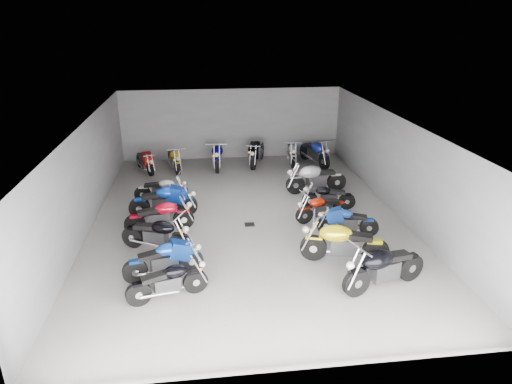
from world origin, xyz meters
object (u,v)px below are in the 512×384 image
motorcycle_back_f (315,152)px  motorcycle_right_b (343,243)px  motorcycle_left_e (164,201)px  motorcycle_right_d (322,208)px  motorcycle_back_e (292,153)px  motorcycle_left_f (162,190)px  motorcycle_right_a (384,267)px  motorcycle_back_d (257,152)px  drain_grate (250,224)px  motorcycle_left_d (160,216)px  motorcycle_right_f (315,178)px  motorcycle_back_b (174,159)px  motorcycle_left_c (157,234)px  motorcycle_right_c (347,221)px  motorcycle_back_c (218,155)px  motorcycle_right_e (328,196)px  motorcycle_back_a (145,161)px  motorcycle_left_b (165,260)px  motorcycle_left_a (168,281)px

motorcycle_back_f → motorcycle_right_b: bearing=63.8°
motorcycle_left_e → motorcycle_back_f: bearing=127.6°
motorcycle_right_d → motorcycle_back_e: motorcycle_back_e is taller
motorcycle_left_e → motorcycle_left_f: motorcycle_left_e is taller
motorcycle_right_b → motorcycle_right_a: bearing=-140.7°
motorcycle_back_d → motorcycle_back_e: size_ratio=1.10×
drain_grate → motorcycle_right_d: (2.36, 0.03, 0.45)m
motorcycle_right_a → motorcycle_back_e: bearing=-17.1°
motorcycle_right_b → motorcycle_back_d: bearing=23.6°
motorcycle_left_e → motorcycle_right_a: 7.49m
motorcycle_left_d → motorcycle_right_a: (5.61, -3.86, 0.06)m
motorcycle_right_f → motorcycle_back_f: 3.51m
motorcycle_back_b → motorcycle_back_d: motorcycle_back_d is taller
motorcycle_left_e → motorcycle_back_e: (5.34, 5.24, -0.04)m
motorcycle_left_c → motorcycle_right_f: size_ratio=0.86×
motorcycle_right_c → motorcycle_left_c: bearing=107.1°
motorcycle_back_b → motorcycle_back_c: 1.89m
motorcycle_right_a → motorcycle_right_f: motorcycle_right_a is taller
motorcycle_right_a → motorcycle_right_d: 4.07m
motorcycle_right_e → motorcycle_back_c: 6.19m
motorcycle_left_f → motorcycle_right_b: size_ratio=0.82×
motorcycle_back_a → motorcycle_back_b: size_ratio=0.91×
motorcycle_left_d → motorcycle_right_b: 5.61m
motorcycle_right_f → motorcycle_back_e: 3.70m
motorcycle_back_e → motorcycle_right_a: bearing=97.7°
motorcycle_right_d → motorcycle_back_c: 6.76m
motorcycle_back_d → motorcycle_right_e: bearing=127.4°
motorcycle_left_b → motorcycle_left_f: 5.18m
motorcycle_left_f → motorcycle_back_b: (0.29, 3.55, 0.04)m
motorcycle_right_a → motorcycle_right_d: size_ratio=1.24×
motorcycle_back_a → motorcycle_right_e: bearing=119.9°
motorcycle_left_e → motorcycle_right_d: (5.09, -0.98, -0.09)m
motorcycle_right_c → motorcycle_right_f: (-0.08, 3.62, 0.12)m
motorcycle_left_e → motorcycle_back_a: bearing=-167.5°
motorcycle_back_b → motorcycle_right_f: bearing=134.6°
motorcycle_right_b → motorcycle_right_e: motorcycle_right_b is taller
motorcycle_right_e → motorcycle_back_d: bearing=28.9°
motorcycle_back_d → motorcycle_right_f: bearing=133.7°
motorcycle_back_c → motorcycle_back_f: size_ratio=1.02×
motorcycle_left_a → motorcycle_left_f: size_ratio=1.00×
motorcycle_right_a → motorcycle_right_c: size_ratio=1.25×
motorcycle_right_b → motorcycle_right_e: 3.69m
drain_grate → motorcycle_right_a: 4.94m
drain_grate → motorcycle_left_b: size_ratio=0.16×
motorcycle_left_a → motorcycle_back_f: (5.92, 9.78, 0.10)m
motorcycle_right_d → motorcycle_back_b: motorcycle_back_b is taller
motorcycle_right_c → motorcycle_back_a: (-6.70, 6.91, 0.03)m
motorcycle_right_e → motorcycle_back_a: size_ratio=0.98×
motorcycle_left_c → motorcycle_right_d: (5.14, 1.43, -0.06)m
motorcycle_right_f → motorcycle_back_a: motorcycle_right_f is taller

